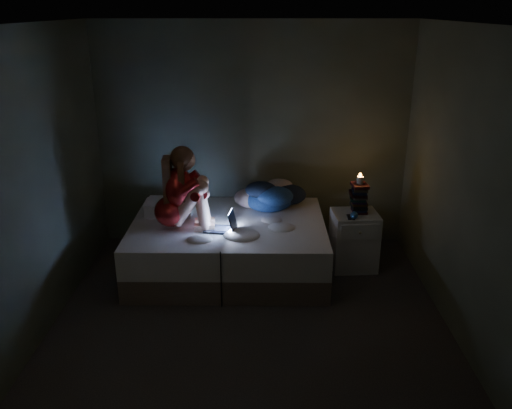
{
  "coord_description": "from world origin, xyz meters",
  "views": [
    {
      "loc": [
        0.1,
        -4.1,
        2.72
      ],
      "look_at": [
        0.05,
        1.0,
        0.8
      ],
      "focal_mm": 37.03,
      "sensor_mm": 36.0,
      "label": 1
    }
  ],
  "objects_px": {
    "candle": "(360,181)",
    "woman": "(170,188)",
    "laptop": "(220,220)",
    "nightstand": "(354,240)",
    "bed": "(229,246)",
    "phone": "(350,217)"
  },
  "relations": [
    {
      "from": "phone",
      "to": "nightstand",
      "type": "bearing_deg",
      "value": 60.43
    },
    {
      "from": "bed",
      "to": "phone",
      "type": "height_order",
      "value": "phone"
    },
    {
      "from": "candle",
      "to": "phone",
      "type": "xyz_separation_m",
      "value": [
        -0.11,
        -0.18,
        -0.34
      ]
    },
    {
      "from": "nightstand",
      "to": "phone",
      "type": "height_order",
      "value": "phone"
    },
    {
      "from": "woman",
      "to": "candle",
      "type": "distance_m",
      "value": 1.99
    },
    {
      "from": "woman",
      "to": "phone",
      "type": "bearing_deg",
      "value": -0.29
    },
    {
      "from": "laptop",
      "to": "phone",
      "type": "bearing_deg",
      "value": 15.83
    },
    {
      "from": "laptop",
      "to": "candle",
      "type": "bearing_deg",
      "value": 21.84
    },
    {
      "from": "nightstand",
      "to": "laptop",
      "type": "bearing_deg",
      "value": -172.3
    },
    {
      "from": "bed",
      "to": "nightstand",
      "type": "relative_size",
      "value": 3.22
    },
    {
      "from": "candle",
      "to": "woman",
      "type": "bearing_deg",
      "value": -171.21
    },
    {
      "from": "phone",
      "to": "candle",
      "type": "bearing_deg",
      "value": 62.47
    },
    {
      "from": "candle",
      "to": "laptop",
      "type": "bearing_deg",
      "value": -166.1
    },
    {
      "from": "candle",
      "to": "phone",
      "type": "relative_size",
      "value": 0.57
    },
    {
      "from": "woman",
      "to": "laptop",
      "type": "distance_m",
      "value": 0.6
    },
    {
      "from": "candle",
      "to": "phone",
      "type": "distance_m",
      "value": 0.4
    },
    {
      "from": "nightstand",
      "to": "candle",
      "type": "relative_size",
      "value": 7.96
    },
    {
      "from": "nightstand",
      "to": "phone",
      "type": "relative_size",
      "value": 4.55
    },
    {
      "from": "bed",
      "to": "candle",
      "type": "bearing_deg",
      "value": 5.48
    },
    {
      "from": "woman",
      "to": "nightstand",
      "type": "height_order",
      "value": "woman"
    },
    {
      "from": "woman",
      "to": "candle",
      "type": "height_order",
      "value": "woman"
    },
    {
      "from": "laptop",
      "to": "phone",
      "type": "relative_size",
      "value": 2.28
    }
  ]
}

